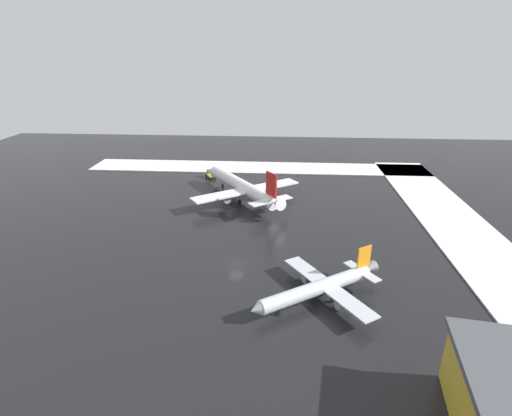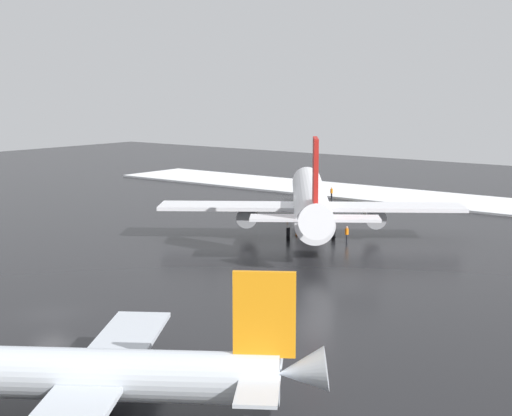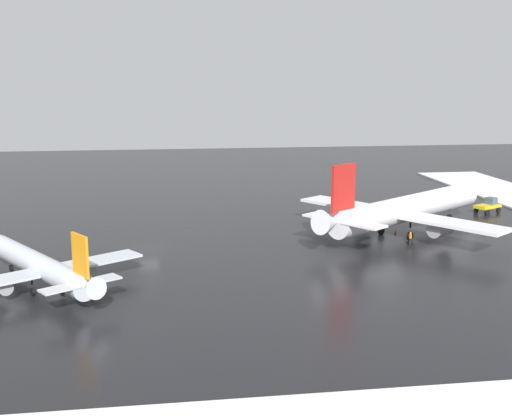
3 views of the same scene
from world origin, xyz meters
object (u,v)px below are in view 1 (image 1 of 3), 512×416
at_px(airplane_parked_portside, 243,187).
at_px(airplane_foreground_jet, 320,287).
at_px(pushback_tug, 210,174).
at_px(ground_crew_near_tug, 262,198).
at_px(traffic_cone_near_nose, 239,200).
at_px(traffic_cone_mid_line, 221,191).
at_px(ground_crew_mid_apron, 213,171).

relative_size(airplane_parked_portside, airplane_foreground_jet, 1.46).
height_order(pushback_tug, ground_crew_near_tug, pushback_tug).
distance_m(traffic_cone_near_nose, traffic_cone_mid_line, 9.14).
bearing_deg(airplane_foreground_jet, ground_crew_mid_apron, -100.63).
distance_m(airplane_parked_portside, pushback_tug, 22.91).
distance_m(ground_crew_mid_apron, traffic_cone_mid_line, 18.68).
relative_size(traffic_cone_near_nose, traffic_cone_mid_line, 1.00).
bearing_deg(traffic_cone_mid_line, traffic_cone_near_nose, -138.09).
relative_size(pushback_tug, ground_crew_mid_apron, 2.98).
relative_size(ground_crew_near_tug, traffic_cone_mid_line, 3.11).
xyz_separation_m(airplane_parked_portside, ground_crew_near_tug, (-1.23, -5.30, -2.76)).
relative_size(airplane_foreground_jet, traffic_cone_near_nose, 40.70).
distance_m(airplane_parked_portside, traffic_cone_mid_line, 9.83).
bearing_deg(pushback_tug, ground_crew_mid_apron, -28.71).
height_order(pushback_tug, traffic_cone_mid_line, pushback_tug).
bearing_deg(pushback_tug, airplane_foreground_jet, 176.57).
relative_size(ground_crew_mid_apron, traffic_cone_mid_line, 3.11).
height_order(airplane_parked_portside, airplane_foreground_jet, airplane_parked_portside).
distance_m(ground_crew_mid_apron, traffic_cone_near_nose, 27.21).
xyz_separation_m(airplane_parked_portside, traffic_cone_near_nose, (-0.98, 1.03, -3.46)).
xyz_separation_m(airplane_foreground_jet, pushback_tug, (65.43, 29.84, -1.22)).
relative_size(airplane_parked_portside, pushback_tug, 6.43).
bearing_deg(ground_crew_mid_apron, traffic_cone_near_nose, 64.20).
height_order(airplane_foreground_jet, traffic_cone_near_nose, airplane_foreground_jet).
bearing_deg(ground_crew_mid_apron, pushback_tug, 38.74).
xyz_separation_m(airplane_parked_portside, traffic_cone_mid_line, (5.82, 7.13, -3.46)).
distance_m(ground_crew_near_tug, traffic_cone_mid_line, 14.31).
bearing_deg(traffic_cone_near_nose, airplane_parked_portside, -46.37).
xyz_separation_m(ground_crew_near_tug, traffic_cone_mid_line, (7.05, 12.44, -0.70)).
relative_size(pushback_tug, traffic_cone_near_nose, 9.26).
relative_size(airplane_parked_portside, traffic_cone_mid_line, 59.56).
height_order(airplane_foreground_jet, traffic_cone_mid_line, airplane_foreground_jet).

